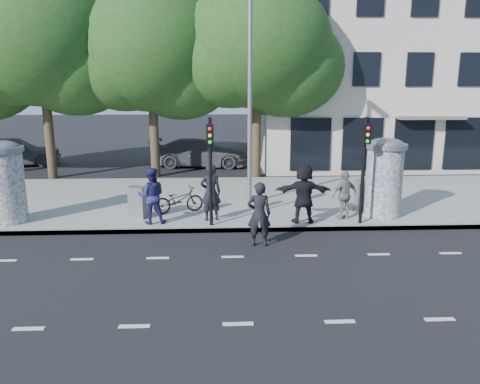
{
  "coord_description": "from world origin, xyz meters",
  "views": [
    {
      "loc": [
        -0.34,
        -10.44,
        4.57
      ],
      "look_at": [
        0.3,
        3.5,
        1.3
      ],
      "focal_mm": 35.0,
      "sensor_mm": 36.0,
      "label": 1
    }
  ],
  "objects_px": {
    "ad_column_left": "(4,180)",
    "ped_f": "(304,193)",
    "man_road": "(259,214)",
    "cabinet_right": "(363,195)",
    "ped_c": "(151,196)",
    "ad_column_right": "(384,176)",
    "cabinet_left": "(137,203)",
    "car_left": "(13,151)",
    "traffic_pole_near": "(210,161)",
    "car_right": "(200,153)",
    "ped_e": "(345,195)",
    "ped_b": "(211,192)",
    "bicycle": "(178,200)",
    "traffic_pole_far": "(364,160)",
    "street_lamp": "(250,76)"
  },
  "relations": [
    {
      "from": "ped_b",
      "to": "ped_c",
      "type": "distance_m",
      "value": 1.9
    },
    {
      "from": "man_road",
      "to": "traffic_pole_far",
      "type": "bearing_deg",
      "value": -153.82
    },
    {
      "from": "traffic_pole_far",
      "to": "cabinet_right",
      "type": "height_order",
      "value": "traffic_pole_far"
    },
    {
      "from": "ped_f",
      "to": "ped_e",
      "type": "bearing_deg",
      "value": -163.8
    },
    {
      "from": "bicycle",
      "to": "car_left",
      "type": "bearing_deg",
      "value": 24.52
    },
    {
      "from": "ped_c",
      "to": "ped_b",
      "type": "bearing_deg",
      "value": -178.51
    },
    {
      "from": "ped_e",
      "to": "bicycle",
      "type": "relative_size",
      "value": 0.93
    },
    {
      "from": "man_road",
      "to": "bicycle",
      "type": "distance_m",
      "value": 3.99
    },
    {
      "from": "traffic_pole_near",
      "to": "cabinet_right",
      "type": "relative_size",
      "value": 3.13
    },
    {
      "from": "car_right",
      "to": "car_left",
      "type": "bearing_deg",
      "value": 91.32
    },
    {
      "from": "ad_column_left",
      "to": "street_lamp",
      "type": "relative_size",
      "value": 0.33
    },
    {
      "from": "ad_column_left",
      "to": "traffic_pole_near",
      "type": "xyz_separation_m",
      "value": [
        6.6,
        -0.71,
        0.69
      ]
    },
    {
      "from": "ad_column_right",
      "to": "ped_e",
      "type": "bearing_deg",
      "value": -166.42
    },
    {
      "from": "man_road",
      "to": "ad_column_left",
      "type": "bearing_deg",
      "value": -13.0
    },
    {
      "from": "ad_column_left",
      "to": "ped_e",
      "type": "distance_m",
      "value": 11.01
    },
    {
      "from": "ad_column_right",
      "to": "street_lamp",
      "type": "height_order",
      "value": "street_lamp"
    },
    {
      "from": "ped_c",
      "to": "ped_f",
      "type": "distance_m",
      "value": 4.87
    },
    {
      "from": "street_lamp",
      "to": "ped_f",
      "type": "xyz_separation_m",
      "value": [
        1.57,
        -2.62,
        -3.67
      ]
    },
    {
      "from": "bicycle",
      "to": "ped_e",
      "type": "bearing_deg",
      "value": -118.86
    },
    {
      "from": "cabinet_left",
      "to": "car_left",
      "type": "height_order",
      "value": "car_left"
    },
    {
      "from": "traffic_pole_near",
      "to": "ped_f",
      "type": "bearing_deg",
      "value": 4.26
    },
    {
      "from": "street_lamp",
      "to": "cabinet_left",
      "type": "bearing_deg",
      "value": -153.97
    },
    {
      "from": "ad_column_left",
      "to": "ped_f",
      "type": "xyz_separation_m",
      "value": [
        9.57,
        -0.49,
        -0.41
      ]
    },
    {
      "from": "ped_c",
      "to": "cabinet_left",
      "type": "distance_m",
      "value": 0.89
    },
    {
      "from": "ad_column_right",
      "to": "traffic_pole_far",
      "type": "relative_size",
      "value": 0.78
    },
    {
      "from": "ad_column_right",
      "to": "traffic_pole_near",
      "type": "distance_m",
      "value": 5.91
    },
    {
      "from": "traffic_pole_near",
      "to": "ped_b",
      "type": "xyz_separation_m",
      "value": [
        -0.02,
        0.61,
        -1.14
      ]
    },
    {
      "from": "man_road",
      "to": "bicycle",
      "type": "relative_size",
      "value": 1.07
    },
    {
      "from": "traffic_pole_near",
      "to": "ped_b",
      "type": "bearing_deg",
      "value": 91.5
    },
    {
      "from": "man_road",
      "to": "cabinet_right",
      "type": "bearing_deg",
      "value": -139.46
    },
    {
      "from": "traffic_pole_far",
      "to": "cabinet_right",
      "type": "bearing_deg",
      "value": 71.26
    },
    {
      "from": "ped_e",
      "to": "street_lamp",
      "type": "bearing_deg",
      "value": -58.38
    },
    {
      "from": "ad_column_right",
      "to": "ped_c",
      "type": "bearing_deg",
      "value": -175.98
    },
    {
      "from": "ad_column_right",
      "to": "car_right",
      "type": "distance_m",
      "value": 12.64
    },
    {
      "from": "man_road",
      "to": "traffic_pole_near",
      "type": "bearing_deg",
      "value": -44.83
    },
    {
      "from": "ad_column_left",
      "to": "cabinet_left",
      "type": "bearing_deg",
      "value": 3.4
    },
    {
      "from": "ped_b",
      "to": "car_right",
      "type": "height_order",
      "value": "ped_b"
    },
    {
      "from": "traffic_pole_far",
      "to": "traffic_pole_near",
      "type": "bearing_deg",
      "value": 180.0
    },
    {
      "from": "ad_column_right",
      "to": "ped_f",
      "type": "xyz_separation_m",
      "value": [
        -2.83,
        -0.69,
        -0.41
      ]
    },
    {
      "from": "ped_f",
      "to": "car_right",
      "type": "height_order",
      "value": "ped_f"
    },
    {
      "from": "ped_b",
      "to": "cabinet_left",
      "type": "bearing_deg",
      "value": -16.62
    },
    {
      "from": "ad_column_right",
      "to": "ped_f",
      "type": "distance_m",
      "value": 2.94
    },
    {
      "from": "street_lamp",
      "to": "man_road",
      "type": "height_order",
      "value": "street_lamp"
    },
    {
      "from": "ped_e",
      "to": "ped_b",
      "type": "bearing_deg",
      "value": -21.74
    },
    {
      "from": "ad_column_left",
      "to": "ped_e",
      "type": "xyz_separation_m",
      "value": [
        11.0,
        -0.14,
        -0.57
      ]
    },
    {
      "from": "ad_column_left",
      "to": "ad_column_right",
      "type": "relative_size",
      "value": 1.0
    },
    {
      "from": "ped_c",
      "to": "ped_e",
      "type": "relative_size",
      "value": 1.11
    },
    {
      "from": "ped_b",
      "to": "ped_c",
      "type": "relative_size",
      "value": 1.03
    },
    {
      "from": "ped_c",
      "to": "ad_column_left",
      "type": "bearing_deg",
      "value": -10.04
    },
    {
      "from": "street_lamp",
      "to": "traffic_pole_near",
      "type": "bearing_deg",
      "value": -116.23
    }
  ]
}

